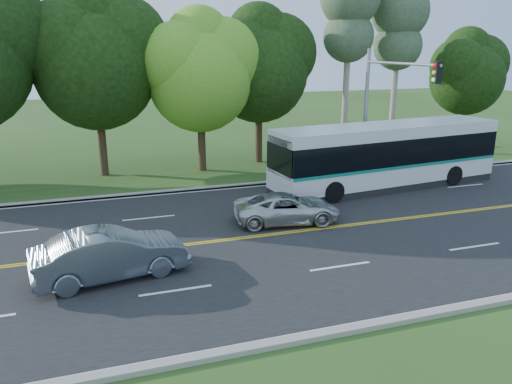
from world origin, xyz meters
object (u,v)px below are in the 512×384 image
object	(u,v)px
transit_bus	(386,156)
suv	(287,208)
traffic_signal	(386,96)
sedan	(111,254)

from	to	relation	value
transit_bus	suv	bearing A→B (deg)	-159.42
traffic_signal	suv	world-z (taller)	traffic_signal
traffic_signal	sedan	world-z (taller)	traffic_signal
transit_bus	sedan	world-z (taller)	transit_bus
suv	sedan	bearing A→B (deg)	121.33
transit_bus	sedan	bearing A→B (deg)	-161.35
transit_bus	suv	world-z (taller)	transit_bus
traffic_signal	sedan	size ratio (longest dim) A/B	1.47
traffic_signal	suv	bearing A→B (deg)	-148.96
traffic_signal	transit_bus	bearing A→B (deg)	-103.21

